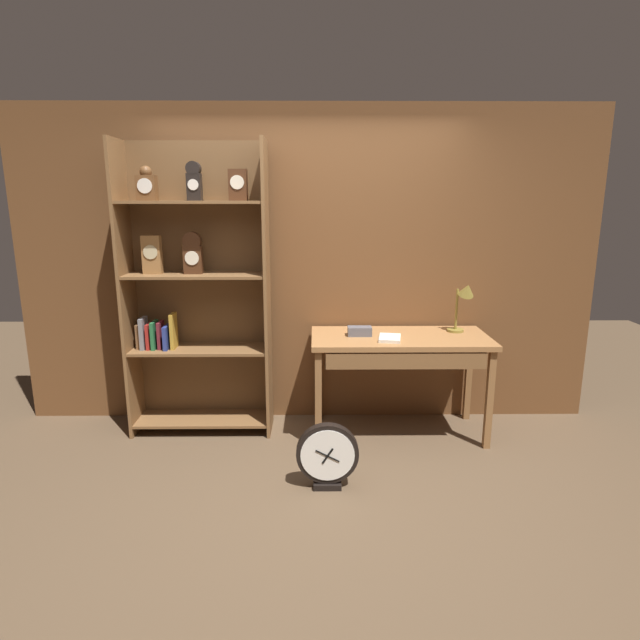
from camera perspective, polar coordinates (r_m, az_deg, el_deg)
ground_plane at (r=3.49m, az=-1.55°, el=-19.15°), size 10.00×10.00×0.00m
back_wood_panel at (r=4.36m, az=-1.35°, el=5.69°), size 4.80×0.05×2.60m
bookshelf at (r=4.23m, az=-13.49°, el=3.18°), size 1.12×0.36×2.30m
workbench at (r=4.13m, az=8.76°, el=-3.07°), size 1.39×0.65×0.82m
desk_lamp at (r=4.28m, az=15.46°, el=2.23°), size 0.19×0.20×0.42m
toolbox_small at (r=4.09m, az=4.35°, el=-1.23°), size 0.19×0.10×0.07m
open_repair_manual at (r=4.00m, az=7.63°, el=-1.98°), size 0.20×0.24×0.02m
round_clock_large at (r=3.51m, az=0.82°, el=-14.58°), size 0.41×0.11×0.45m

